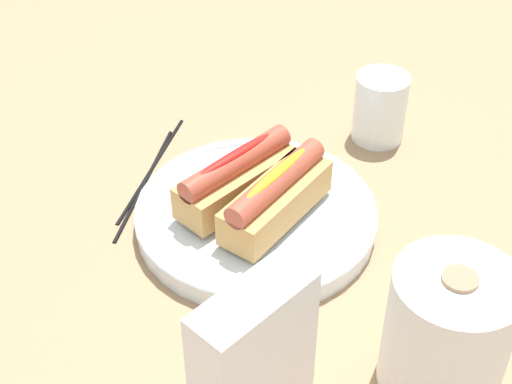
{
  "coord_description": "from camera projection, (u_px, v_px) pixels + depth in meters",
  "views": [
    {
      "loc": [
        0.51,
        0.36,
        0.58
      ],
      "look_at": [
        -0.02,
        -0.02,
        0.05
      ],
      "focal_mm": 53.28,
      "sensor_mm": 36.0,
      "label": 1
    }
  ],
  "objects": [
    {
      "name": "water_glass",
      "position": [
        380.0,
        111.0,
        0.98
      ],
      "size": [
        0.07,
        0.07,
        0.09
      ],
      "color": "white",
      "rests_on": "ground_plane"
    },
    {
      "name": "hotdog_back",
      "position": [
        276.0,
        196.0,
        0.82
      ],
      "size": [
        0.15,
        0.05,
        0.06
      ],
      "color": "tan",
      "rests_on": "serving_bowl"
    },
    {
      "name": "napkin_box",
      "position": [
        254.0,
        358.0,
        0.63
      ],
      "size": [
        0.12,
        0.06,
        0.15
      ],
      "primitive_type": "cube",
      "rotation": [
        0.0,
        0.0,
        -0.14
      ],
      "color": "white",
      "rests_on": "ground_plane"
    },
    {
      "name": "chopstick_near",
      "position": [
        143.0,
        183.0,
        0.92
      ],
      "size": [
        0.2,
        0.09,
        0.01
      ],
      "primitive_type": "cylinder",
      "rotation": [
        0.0,
        1.57,
        0.42
      ],
      "color": "black",
      "rests_on": "ground_plane"
    },
    {
      "name": "serving_bowl",
      "position": [
        256.0,
        215.0,
        0.86
      ],
      "size": [
        0.27,
        0.27,
        0.03
      ],
      "color": "silver",
      "rests_on": "ground_plane"
    },
    {
      "name": "ground_plane",
      "position": [
        260.0,
        239.0,
        0.85
      ],
      "size": [
        2.4,
        2.4,
        0.0
      ],
      "primitive_type": "plane",
      "color": "#9E7A56"
    },
    {
      "name": "paper_towel_roll",
      "position": [
        447.0,
        333.0,
        0.66
      ],
      "size": [
        0.11,
        0.11,
        0.13
      ],
      "color": "white",
      "rests_on": "ground_plane"
    },
    {
      "name": "chopstick_far",
      "position": [
        152.0,
        167.0,
        0.95
      ],
      "size": [
        0.21,
        0.08,
        0.01
      ],
      "primitive_type": "cylinder",
      "rotation": [
        0.0,
        1.57,
        0.36
      ],
      "color": "black",
      "rests_on": "ground_plane"
    },
    {
      "name": "hotdog_front",
      "position": [
        236.0,
        177.0,
        0.84
      ],
      "size": [
        0.16,
        0.07,
        0.06
      ],
      "color": "tan",
      "rests_on": "serving_bowl"
    }
  ]
}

